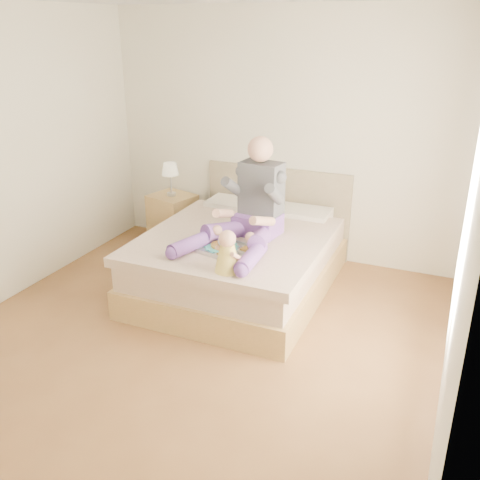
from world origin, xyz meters
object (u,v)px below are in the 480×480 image
at_px(bed, 243,256).
at_px(baby, 228,255).
at_px(tray, 230,248).
at_px(adult, 251,210).
at_px(nightstand, 173,219).

height_order(bed, baby, bed).
relative_size(bed, tray, 3.85).
distance_m(adult, tray, 0.45).
height_order(tray, baby, baby).
bearing_deg(baby, adult, 123.17).
relative_size(tray, baby, 1.58).
xyz_separation_m(adult, tray, (-0.04, -0.37, -0.25)).
xyz_separation_m(nightstand, tray, (1.35, -1.30, 0.34)).
height_order(bed, nightstand, bed).
xyz_separation_m(bed, tray, (0.11, -0.56, 0.32)).
bearing_deg(bed, baby, -74.45).
bearing_deg(bed, adult, -51.38).
xyz_separation_m(adult, baby, (0.11, -0.73, -0.14)).
relative_size(bed, adult, 1.80).
xyz_separation_m(tray, baby, (0.15, -0.37, 0.11)).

